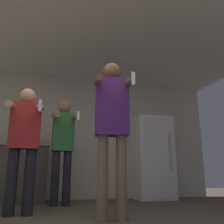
% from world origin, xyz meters
% --- Properties ---
extents(wall_back, '(7.00, 0.06, 2.55)m').
position_xyz_m(wall_back, '(0.00, 3.22, 1.27)').
color(wall_back, beige).
rests_on(wall_back, ground_plane).
extents(ceiling_slab, '(7.00, 3.71, 0.05)m').
position_xyz_m(ceiling_slab, '(0.00, 1.60, 2.57)').
color(ceiling_slab, silver).
rests_on(ceiling_slab, wall_back).
extents(refrigerator, '(0.75, 0.73, 1.68)m').
position_xyz_m(refrigerator, '(2.01, 2.84, 0.84)').
color(refrigerator, white).
rests_on(refrigerator, ground_plane).
extents(counter, '(1.62, 0.60, 0.99)m').
position_xyz_m(counter, '(-0.90, 2.91, 0.49)').
color(counter, '#47423D').
rests_on(counter, ground_plane).
extents(bottle_short_whiskey, '(0.08, 0.08, 0.32)m').
position_xyz_m(bottle_short_whiskey, '(-0.64, 2.94, 1.11)').
color(bottle_short_whiskey, '#194723').
rests_on(bottle_short_whiskey, counter).
extents(bottle_red_label, '(0.09, 0.09, 0.31)m').
position_xyz_m(bottle_red_label, '(-0.35, 2.94, 1.11)').
color(bottle_red_label, '#194723').
rests_on(bottle_red_label, counter).
extents(person_woman_foreground, '(0.48, 0.52, 1.79)m').
position_xyz_m(person_woman_foreground, '(0.53, 0.63, 1.06)').
color(person_woman_foreground, '#75664C').
rests_on(person_woman_foreground, ground_plane).
extents(person_man_side, '(0.45, 0.48, 1.59)m').
position_xyz_m(person_man_side, '(-0.45, 1.27, 0.91)').
color(person_man_side, black).
rests_on(person_man_side, ground_plane).
extents(person_spectator_back, '(0.45, 0.53, 1.73)m').
position_xyz_m(person_spectator_back, '(0.10, 2.15, 1.01)').
color(person_spectator_back, black).
rests_on(person_spectator_back, ground_plane).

